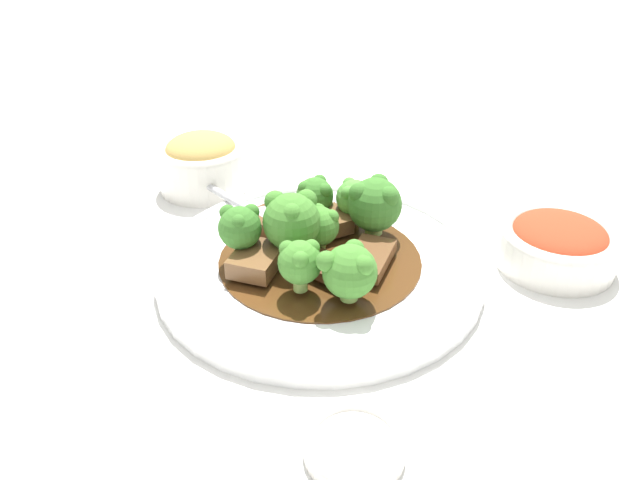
% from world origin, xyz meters
% --- Properties ---
extents(ground_plane, '(4.00, 4.00, 0.00)m').
position_xyz_m(ground_plane, '(0.00, 0.00, 0.00)').
color(ground_plane, white).
extents(main_plate, '(0.28, 0.28, 0.02)m').
position_xyz_m(main_plate, '(0.00, 0.00, 0.01)').
color(main_plate, white).
rests_on(main_plate, ground_plane).
extents(beef_strip_0, '(0.06, 0.05, 0.01)m').
position_xyz_m(beef_strip_0, '(0.02, 0.04, 0.02)').
color(beef_strip_0, brown).
rests_on(beef_strip_0, main_plate).
extents(beef_strip_1, '(0.07, 0.07, 0.01)m').
position_xyz_m(beef_strip_1, '(0.02, -0.00, 0.02)').
color(beef_strip_1, '#56331E').
rests_on(beef_strip_1, main_plate).
extents(beef_strip_2, '(0.06, 0.07, 0.01)m').
position_xyz_m(beef_strip_2, '(-0.04, -0.00, 0.03)').
color(beef_strip_2, brown).
rests_on(beef_strip_2, main_plate).
extents(beef_strip_3, '(0.06, 0.05, 0.02)m').
position_xyz_m(beef_strip_3, '(0.02, -0.05, 0.03)').
color(beef_strip_3, brown).
rests_on(beef_strip_3, main_plate).
extents(beef_strip_4, '(0.06, 0.06, 0.01)m').
position_xyz_m(beef_strip_4, '(-0.05, -0.04, 0.03)').
color(beef_strip_4, brown).
rests_on(beef_strip_4, main_plate).
extents(broccoli_floret_0, '(0.04, 0.04, 0.05)m').
position_xyz_m(broccoli_floret_0, '(-0.00, -0.07, 0.05)').
color(broccoli_floret_0, '#8EB756').
rests_on(broccoli_floret_0, main_plate).
extents(broccoli_floret_1, '(0.04, 0.04, 0.05)m').
position_xyz_m(broccoli_floret_1, '(0.06, 0.02, 0.05)').
color(broccoli_floret_1, '#7FA84C').
rests_on(broccoli_floret_1, main_plate).
extents(broccoli_floret_2, '(0.03, 0.03, 0.04)m').
position_xyz_m(broccoli_floret_2, '(-0.05, 0.04, 0.04)').
color(broccoli_floret_2, '#8EB756').
rests_on(broccoli_floret_2, main_plate).
extents(broccoli_floret_3, '(0.05, 0.05, 0.06)m').
position_xyz_m(broccoli_floret_3, '(-0.00, -0.02, 0.05)').
color(broccoli_floret_3, '#7FA84C').
rests_on(broccoli_floret_3, main_plate).
extents(broccoli_floret_4, '(0.03, 0.03, 0.04)m').
position_xyz_m(broccoli_floret_4, '(-0.07, 0.00, 0.04)').
color(broccoli_floret_4, '#8EB756').
rests_on(broccoli_floret_4, main_plate).
extents(broccoli_floret_5, '(0.03, 0.03, 0.04)m').
position_xyz_m(broccoli_floret_5, '(-0.01, -0.00, 0.04)').
color(broccoli_floret_5, '#8EB756').
rests_on(broccoli_floret_5, main_plate).
extents(broccoli_floret_6, '(0.03, 0.03, 0.04)m').
position_xyz_m(broccoli_floret_6, '(0.05, -0.02, 0.04)').
color(broccoli_floret_6, '#8EB756').
rests_on(broccoli_floret_6, main_plate).
extents(broccoli_floret_7, '(0.05, 0.05, 0.05)m').
position_xyz_m(broccoli_floret_7, '(-0.03, 0.05, 0.05)').
color(broccoli_floret_7, '#8EB756').
rests_on(broccoli_floret_7, main_plate).
extents(serving_spoon, '(0.16, 0.14, 0.01)m').
position_xyz_m(serving_spoon, '(-0.07, -0.05, 0.03)').
color(serving_spoon, '#B7B7BC').
rests_on(serving_spoon, main_plate).
extents(side_bowl_kimchi, '(0.10, 0.10, 0.04)m').
position_xyz_m(side_bowl_kimchi, '(-0.00, 0.21, 0.02)').
color(side_bowl_kimchi, white).
rests_on(side_bowl_kimchi, ground_plane).
extents(side_bowl_appetizer, '(0.09, 0.09, 0.06)m').
position_xyz_m(side_bowl_appetizer, '(-0.17, -0.11, 0.03)').
color(side_bowl_appetizer, white).
rests_on(side_bowl_appetizer, ground_plane).
extents(sauce_dish, '(0.06, 0.06, 0.01)m').
position_xyz_m(sauce_dish, '(0.19, 0.01, 0.01)').
color(sauce_dish, white).
rests_on(sauce_dish, ground_plane).
extents(paper_napkin, '(0.12, 0.11, 0.01)m').
position_xyz_m(paper_napkin, '(0.20, -0.12, 0.00)').
color(paper_napkin, silver).
rests_on(paper_napkin, ground_plane).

